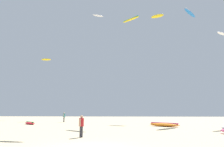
{
  "coord_description": "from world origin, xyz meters",
  "views": [
    {
      "loc": [
        1.86,
        -10.81,
        1.92
      ],
      "look_at": [
        0.0,
        18.25,
        7.14
      ],
      "focal_mm": 33.39,
      "sensor_mm": 36.0,
      "label": 1
    }
  ],
  "objects_px": {
    "kite_aloft_0": "(190,13)",
    "kite_aloft_4": "(46,59)",
    "kite_aloft_5": "(222,34)",
    "kite_aloft_6": "(98,16)",
    "kite_aloft_1": "(157,16)",
    "kite_aloft_2": "(131,19)",
    "person_foreground": "(81,124)",
    "kite_grounded_mid": "(30,123)",
    "kite_grounded_near": "(164,125)",
    "person_midground": "(64,116)"
  },
  "relations": [
    {
      "from": "kite_grounded_near",
      "to": "kite_grounded_mid",
      "type": "relative_size",
      "value": 1.31
    },
    {
      "from": "kite_aloft_0",
      "to": "kite_aloft_4",
      "type": "height_order",
      "value": "kite_aloft_0"
    },
    {
      "from": "person_foreground",
      "to": "kite_grounded_mid",
      "type": "xyz_separation_m",
      "value": [
        -10.43,
        14.21,
        -0.75
      ]
    },
    {
      "from": "person_foreground",
      "to": "kite_aloft_6",
      "type": "xyz_separation_m",
      "value": [
        -3.86,
        36.77,
        26.35
      ]
    },
    {
      "from": "kite_grounded_near",
      "to": "kite_aloft_4",
      "type": "xyz_separation_m",
      "value": [
        -24.03,
        21.65,
        14.06
      ]
    },
    {
      "from": "person_foreground",
      "to": "kite_grounded_mid",
      "type": "height_order",
      "value": "person_foreground"
    },
    {
      "from": "person_foreground",
      "to": "kite_aloft_5",
      "type": "distance_m",
      "value": 24.53
    },
    {
      "from": "kite_aloft_5",
      "to": "kite_aloft_6",
      "type": "bearing_deg",
      "value": 131.6
    },
    {
      "from": "person_foreground",
      "to": "kite_aloft_1",
      "type": "bearing_deg",
      "value": 84.65
    },
    {
      "from": "kite_aloft_1",
      "to": "kite_aloft_4",
      "type": "relative_size",
      "value": 1.15
    },
    {
      "from": "kite_grounded_near",
      "to": "kite_aloft_5",
      "type": "height_order",
      "value": "kite_aloft_5"
    },
    {
      "from": "person_foreground",
      "to": "kite_aloft_5",
      "type": "bearing_deg",
      "value": 54.47
    },
    {
      "from": "kite_aloft_4",
      "to": "kite_aloft_1",
      "type": "bearing_deg",
      "value": -17.3
    },
    {
      "from": "kite_grounded_near",
      "to": "kite_aloft_1",
      "type": "bearing_deg",
      "value": 81.73
    },
    {
      "from": "person_foreground",
      "to": "kite_aloft_4",
      "type": "bearing_deg",
      "value": 132.57
    },
    {
      "from": "kite_aloft_4",
      "to": "kite_aloft_6",
      "type": "height_order",
      "value": "kite_aloft_6"
    },
    {
      "from": "kite_grounded_near",
      "to": "kite_aloft_5",
      "type": "relative_size",
      "value": 1.64
    },
    {
      "from": "kite_aloft_0",
      "to": "kite_aloft_4",
      "type": "xyz_separation_m",
      "value": [
        -30.57,
        14.16,
        -4.24
      ]
    },
    {
      "from": "kite_grounded_near",
      "to": "kite_aloft_5",
      "type": "xyz_separation_m",
      "value": [
        9.02,
        2.03,
        12.36
      ]
    },
    {
      "from": "kite_aloft_2",
      "to": "kite_aloft_6",
      "type": "bearing_deg",
      "value": 109.44
    },
    {
      "from": "kite_aloft_5",
      "to": "kite_aloft_6",
      "type": "relative_size",
      "value": 0.78
    },
    {
      "from": "kite_aloft_6",
      "to": "kite_grounded_near",
      "type": "bearing_deg",
      "value": -65.09
    },
    {
      "from": "person_foreground",
      "to": "kite_aloft_2",
      "type": "xyz_separation_m",
      "value": [
        4.2,
        13.94,
        14.52
      ]
    },
    {
      "from": "kite_grounded_near",
      "to": "person_midground",
      "type": "bearing_deg",
      "value": 149.51
    },
    {
      "from": "kite_aloft_0",
      "to": "person_midground",
      "type": "bearing_deg",
      "value": 176.08
    },
    {
      "from": "kite_aloft_0",
      "to": "kite_aloft_6",
      "type": "relative_size",
      "value": 1.33
    },
    {
      "from": "kite_grounded_near",
      "to": "kite_aloft_0",
      "type": "relative_size",
      "value": 0.96
    },
    {
      "from": "kite_aloft_5",
      "to": "kite_aloft_6",
      "type": "height_order",
      "value": "kite_aloft_6"
    },
    {
      "from": "kite_aloft_6",
      "to": "kite_aloft_4",
      "type": "bearing_deg",
      "value": -162.24
    },
    {
      "from": "person_midground",
      "to": "kite_aloft_6",
      "type": "xyz_separation_m",
      "value": [
        3.41,
        16.56,
        26.32
      ]
    },
    {
      "from": "kite_aloft_0",
      "to": "kite_aloft_2",
      "type": "xyz_separation_m",
      "value": [
        -10.35,
        -4.78,
        -3.08
      ]
    },
    {
      "from": "person_foreground",
      "to": "kite_aloft_0",
      "type": "distance_m",
      "value": 29.53
    },
    {
      "from": "kite_aloft_1",
      "to": "kite_aloft_2",
      "type": "height_order",
      "value": "kite_aloft_1"
    },
    {
      "from": "person_foreground",
      "to": "person_midground",
      "type": "xyz_separation_m",
      "value": [
        -7.27,
        20.21,
        0.03
      ]
    },
    {
      "from": "kite_grounded_mid",
      "to": "kite_aloft_6",
      "type": "relative_size",
      "value": 0.98
    },
    {
      "from": "person_foreground",
      "to": "kite_aloft_6",
      "type": "height_order",
      "value": "kite_aloft_6"
    },
    {
      "from": "person_midground",
      "to": "kite_aloft_4",
      "type": "relative_size",
      "value": 0.71
    },
    {
      "from": "kite_aloft_5",
      "to": "person_midground",
      "type": "bearing_deg",
      "value": 164.0
    },
    {
      "from": "kite_grounded_near",
      "to": "kite_aloft_4",
      "type": "relative_size",
      "value": 1.66
    },
    {
      "from": "kite_aloft_2",
      "to": "kite_aloft_4",
      "type": "distance_m",
      "value": 27.73
    },
    {
      "from": "kite_aloft_6",
      "to": "kite_grounded_mid",
      "type": "bearing_deg",
      "value": -106.24
    },
    {
      "from": "kite_aloft_2",
      "to": "kite_aloft_6",
      "type": "xyz_separation_m",
      "value": [
        -8.06,
        22.84,
        11.82
      ]
    },
    {
      "from": "kite_aloft_1",
      "to": "kite_aloft_5",
      "type": "distance_m",
      "value": 15.91
    },
    {
      "from": "kite_grounded_mid",
      "to": "kite_aloft_6",
      "type": "height_order",
      "value": "kite_aloft_6"
    },
    {
      "from": "kite_grounded_mid",
      "to": "kite_aloft_1",
      "type": "height_order",
      "value": "kite_aloft_1"
    },
    {
      "from": "person_midground",
      "to": "kite_grounded_mid",
      "type": "bearing_deg",
      "value": -125.59
    },
    {
      "from": "kite_grounded_mid",
      "to": "kite_aloft_5",
      "type": "xyz_separation_m",
      "value": [
        27.46,
        -0.96,
        12.41
      ]
    },
    {
      "from": "kite_aloft_1",
      "to": "kite_aloft_4",
      "type": "height_order",
      "value": "kite_aloft_1"
    },
    {
      "from": "kite_aloft_1",
      "to": "kite_aloft_5",
      "type": "xyz_separation_m",
      "value": [
        7.05,
        -11.53,
        -8.4
      ]
    },
    {
      "from": "person_foreground",
      "to": "kite_grounded_mid",
      "type": "distance_m",
      "value": 17.65
    }
  ]
}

